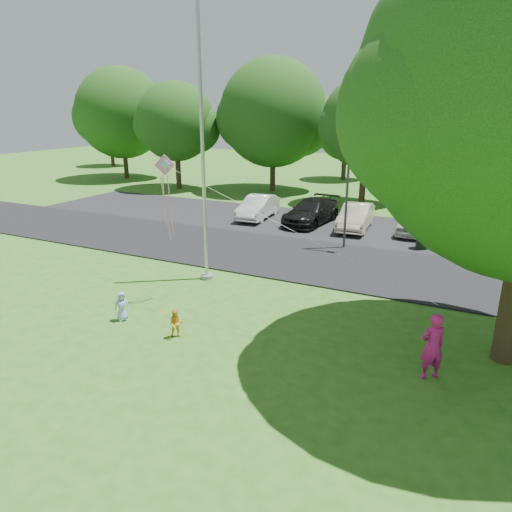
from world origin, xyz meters
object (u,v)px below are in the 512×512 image
at_px(child_yellow, 176,324).
at_px(woman, 432,346).
at_px(flagpole, 203,173).
at_px(kite, 170,180).
at_px(child_blue, 122,306).
at_px(trash_can, 423,239).
at_px(street_lamp, 353,177).

bearing_deg(child_yellow, woman, -26.77).
bearing_deg(flagpole, woman, -22.45).
height_order(child_yellow, kite, kite).
bearing_deg(child_blue, woman, -50.00).
distance_m(flagpole, child_yellow, 6.22).
relative_size(child_blue, kite, 0.11).
bearing_deg(child_blue, trash_can, 3.11).
bearing_deg(flagpole, child_yellow, -68.51).
xyz_separation_m(trash_can, kite, (-6.94, -10.31, 3.75)).
bearing_deg(child_yellow, child_blue, 139.44).
relative_size(trash_can, child_blue, 1.05).
distance_m(child_yellow, child_blue, 2.25).
bearing_deg(trash_can, child_yellow, -113.37).
distance_m(woman, child_blue, 9.21).
distance_m(flagpole, kite, 2.46).
xyz_separation_m(trash_can, child_yellow, (-5.40, -12.50, -0.07)).
distance_m(flagpole, child_blue, 5.77).
height_order(flagpole, trash_can, flagpole).
relative_size(woman, child_blue, 1.81).
bearing_deg(child_yellow, trash_can, 31.51).
relative_size(street_lamp, trash_can, 5.72).
xyz_separation_m(street_lamp, kite, (-3.74, -8.89, 0.78)).
xyz_separation_m(woman, child_yellow, (-6.93, -1.02, -0.43)).
bearing_deg(kite, child_blue, -131.65).
height_order(child_blue, kite, kite).
distance_m(trash_can, child_blue, 14.47).
xyz_separation_m(flagpole, kite, (0.28, -2.44, 0.10)).
bearing_deg(street_lamp, woman, -66.67).
distance_m(street_lamp, woman, 11.43).
xyz_separation_m(street_lamp, woman, (4.73, -10.07, -2.61)).
xyz_separation_m(child_blue, kite, (0.70, 1.98, 3.78)).
height_order(flagpole, woman, flagpole).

